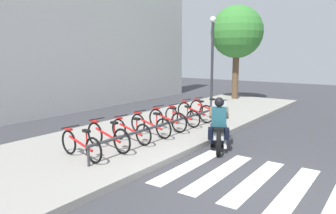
# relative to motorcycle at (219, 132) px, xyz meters

# --- Properties ---
(ground_plane) EXTENTS (48.00, 48.00, 0.00)m
(ground_plane) POSITION_rel_motorcycle_xyz_m (-2.08, -1.72, -0.46)
(ground_plane) COLOR #38383D
(sidewalk) EXTENTS (24.00, 4.40, 0.15)m
(sidewalk) POSITION_rel_motorcycle_xyz_m (-2.08, 2.55, -0.39)
(sidewalk) COLOR gray
(sidewalk) RESTS_ON ground
(crosswalk_stripe_1) EXTENTS (2.80, 0.40, 0.01)m
(crosswalk_stripe_1) POSITION_rel_motorcycle_xyz_m (-1.74, -2.52, -0.46)
(crosswalk_stripe_1) COLOR white
(crosswalk_stripe_1) RESTS_ON ground
(crosswalk_stripe_2) EXTENTS (2.80, 0.40, 0.01)m
(crosswalk_stripe_2) POSITION_rel_motorcycle_xyz_m (-1.74, -1.72, -0.46)
(crosswalk_stripe_2) COLOR white
(crosswalk_stripe_2) RESTS_ON ground
(crosswalk_stripe_3) EXTENTS (2.80, 0.40, 0.01)m
(crosswalk_stripe_3) POSITION_rel_motorcycle_xyz_m (-1.74, -0.92, -0.46)
(crosswalk_stripe_3) COLOR white
(crosswalk_stripe_3) RESTS_ON ground
(crosswalk_stripe_4) EXTENTS (2.80, 0.40, 0.01)m
(crosswalk_stripe_4) POSITION_rel_motorcycle_xyz_m (-1.74, -0.12, -0.46)
(crosswalk_stripe_4) COLOR white
(crosswalk_stripe_4) RESTS_ON ground
(motorcycle) EXTENTS (1.94, 1.08, 1.23)m
(motorcycle) POSITION_rel_motorcycle_xyz_m (0.00, 0.00, 0.00)
(motorcycle) COLOR black
(motorcycle) RESTS_ON ground
(rider) EXTENTS (0.76, 0.71, 1.44)m
(rider) POSITION_rel_motorcycle_xyz_m (-0.07, -0.03, 0.37)
(rider) COLOR #1E4C59
(rider) RESTS_ON ground
(bicycle_0) EXTENTS (0.48, 1.62, 0.74)m
(bicycle_0) POSITION_rel_motorcycle_xyz_m (-3.16, 2.01, 0.03)
(bicycle_0) COLOR black
(bicycle_0) RESTS_ON sidewalk
(bicycle_1) EXTENTS (0.48, 1.74, 0.78)m
(bicycle_1) POSITION_rel_motorcycle_xyz_m (-2.28, 2.01, 0.04)
(bicycle_1) COLOR black
(bicycle_1) RESTS_ON sidewalk
(bicycle_2) EXTENTS (0.48, 1.61, 0.73)m
(bicycle_2) POSITION_rel_motorcycle_xyz_m (-1.40, 2.01, 0.03)
(bicycle_2) COLOR black
(bicycle_2) RESTS_ON sidewalk
(bicycle_3) EXTENTS (0.48, 1.68, 0.74)m
(bicycle_3) POSITION_rel_motorcycle_xyz_m (-0.52, 2.01, 0.03)
(bicycle_3) COLOR black
(bicycle_3) RESTS_ON sidewalk
(bicycle_4) EXTENTS (0.48, 1.62, 0.78)m
(bicycle_4) POSITION_rel_motorcycle_xyz_m (0.36, 2.01, 0.05)
(bicycle_4) COLOR black
(bicycle_4) RESTS_ON sidewalk
(bicycle_5) EXTENTS (0.48, 1.54, 0.71)m
(bicycle_5) POSITION_rel_motorcycle_xyz_m (1.24, 2.01, 0.02)
(bicycle_5) COLOR black
(bicycle_5) RESTS_ON sidewalk
(bicycle_6) EXTENTS (0.48, 1.65, 0.79)m
(bicycle_6) POSITION_rel_motorcycle_xyz_m (2.12, 2.01, 0.05)
(bicycle_6) COLOR black
(bicycle_6) RESTS_ON sidewalk
(bicycle_7) EXTENTS (0.48, 1.62, 0.77)m
(bicycle_7) POSITION_rel_motorcycle_xyz_m (2.99, 2.01, 0.04)
(bicycle_7) COLOR black
(bicycle_7) RESTS_ON sidewalk
(bike_rack) EXTENTS (6.75, 0.07, 0.49)m
(bike_rack) POSITION_rel_motorcycle_xyz_m (-0.08, 1.46, 0.12)
(bike_rack) COLOR #333338
(bike_rack) RESTS_ON sidewalk
(street_lamp) EXTENTS (0.28, 0.28, 4.22)m
(street_lamp) POSITION_rel_motorcycle_xyz_m (5.15, 2.95, 2.10)
(street_lamp) COLOR #2D2D33
(street_lamp) RESTS_ON ground
(tree_near_rack) EXTENTS (2.79, 2.79, 5.15)m
(tree_near_rack) POSITION_rel_motorcycle_xyz_m (8.66, 3.35, 3.25)
(tree_near_rack) COLOR brown
(tree_near_rack) RESTS_ON ground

